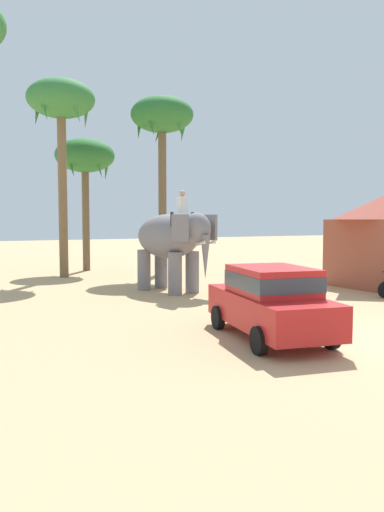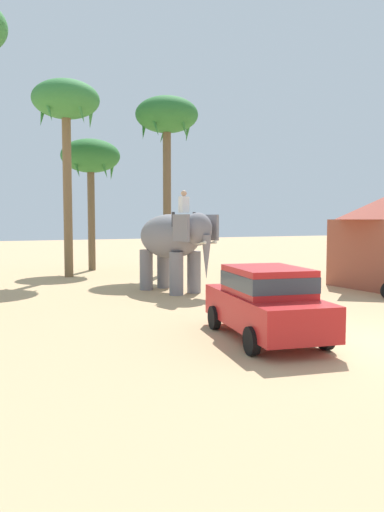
# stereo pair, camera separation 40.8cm
# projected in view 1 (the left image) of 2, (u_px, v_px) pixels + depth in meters

# --- Properties ---
(ground_plane) EXTENTS (120.00, 120.00, 0.00)m
(ground_plane) POSITION_uv_depth(u_px,v_px,m) (368.00, 342.00, 11.44)
(ground_plane) COLOR tan
(car_sedan_foreground) EXTENTS (2.40, 4.33, 1.70)m
(car_sedan_foreground) POSITION_uv_depth(u_px,v_px,m) (271.00, 299.00, 11.69)
(car_sedan_foreground) COLOR red
(car_sedan_foreground) RESTS_ON ground
(elephant_with_mahout) EXTENTS (2.52, 4.02, 3.88)m
(elephant_with_mahout) POSITION_uv_depth(u_px,v_px,m) (172.00, 241.00, 19.14)
(elephant_with_mahout) COLOR slate
(elephant_with_mahout) RESTS_ON ground
(palm_tree_behind_elephant) EXTENTS (3.20, 3.20, 9.03)m
(palm_tree_behind_elephant) POSITION_uv_depth(u_px,v_px,m) (162.00, 120.00, 25.37)
(palm_tree_behind_elephant) COLOR brown
(palm_tree_behind_elephant) RESTS_ON ground
(palm_tree_near_hut) EXTENTS (3.20, 3.20, 9.41)m
(palm_tree_near_hut) POSITION_uv_depth(u_px,v_px,m) (61.00, 106.00, 23.60)
(palm_tree_near_hut) COLOR brown
(palm_tree_near_hut) RESTS_ON ground
(palm_tree_left_of_road) EXTENTS (3.20, 3.20, 7.15)m
(palm_tree_left_of_road) POSITION_uv_depth(u_px,v_px,m) (85.00, 159.00, 26.96)
(palm_tree_left_of_road) COLOR brown
(palm_tree_left_of_road) RESTS_ON ground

